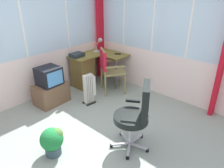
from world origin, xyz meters
The scene contains 13 objects.
ground centered at (0.00, 0.00, -0.03)m, with size 5.05×4.89×0.06m, color gray.
north_window_panel centered at (0.00, 1.98, 1.31)m, with size 4.05×0.07×2.62m.
east_window_panel centered at (2.05, 0.00, 1.31)m, with size 0.07×3.89×2.62m.
curtain_corner centered at (1.92, 1.85, 1.26)m, with size 0.23×0.07×2.52m, color red.
desk centered at (1.17, 1.64, 0.41)m, with size 1.12×1.00×0.75m.
desk_lamp centered at (1.71, 1.66, 0.96)m, with size 0.24×0.20×0.34m.
tv_remote centered at (1.81, 1.16, 0.76)m, with size 0.04×0.15×0.02m, color black.
paper_tray centered at (1.03, 1.72, 0.79)m, with size 0.30×0.23×0.09m, color #202A2E.
wooden_armchair centered at (1.30, 1.03, 0.63)m, with size 0.67×0.67×1.00m.
office_chair centered at (0.25, -0.54, 0.60)m, with size 0.62×0.59×1.03m.
tv_on_stand centered at (0.16, 1.52, 0.34)m, with size 0.66×0.47×0.78m.
space_heater centered at (0.68, 0.93, 0.32)m, with size 0.28×0.19×0.64m.
potted_plant centered at (-0.66, 0.22, 0.24)m, with size 0.33×0.33×0.42m.
Camera 1 is at (-1.81, -1.94, 2.17)m, focal length 33.31 mm.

